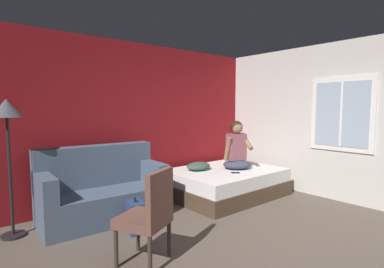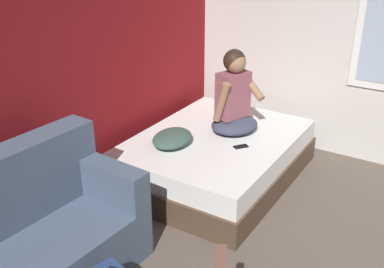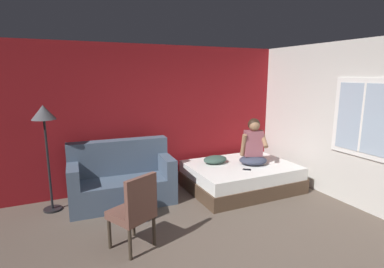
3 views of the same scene
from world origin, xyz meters
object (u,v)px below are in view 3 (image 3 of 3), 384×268
floor_lamp (44,123)px  throw_pillow (215,160)px  backpack (141,206)px  side_chair (135,209)px  bed (241,176)px  person_seated (253,146)px  cell_phone (247,169)px  couch (122,180)px

floor_lamp → throw_pillow: bearing=-4.0°
backpack → throw_pillow: throw_pillow is taller
side_chair → floor_lamp: bearing=120.0°
bed → person_seated: bearing=-20.6°
backpack → cell_phone: 1.98m
person_seated → backpack: bearing=-172.1°
cell_phone → throw_pillow: bearing=64.9°
couch → throw_pillow: (1.78, -0.07, 0.16)m
throw_pillow → cell_phone: size_ratio=3.33×
cell_phone → floor_lamp: 3.43m
bed → person_seated: person_seated is taller
person_seated → throw_pillow: size_ratio=1.82×
backpack → floor_lamp: (-1.24, 0.87, 1.24)m
throw_pillow → person_seated: bearing=-29.9°
floor_lamp → side_chair: bearing=-60.0°
bed → backpack: bearing=-169.2°
couch → side_chair: size_ratio=1.78×
person_seated → floor_lamp: 3.59m
couch → side_chair: 1.53m
couch → floor_lamp: (-1.10, 0.13, 1.04)m
person_seated → floor_lamp: bearing=171.0°
throw_pillow → cell_phone: (0.31, -0.60, -0.07)m
couch → person_seated: 2.47m
bed → side_chair: 2.63m
person_seated → backpack: (-2.26, -0.31, -0.64)m
floor_lamp → backpack: bearing=-35.1°
person_seated → throw_pillow: bearing=150.1°
side_chair → throw_pillow: 2.41m
bed → couch: size_ratio=1.14×
couch → cell_phone: couch is taller
couch → backpack: couch is taller
couch → bed: bearing=-9.0°
bed → throw_pillow: bearing=146.0°
side_chair → throw_pillow: side_chair is taller
side_chair → cell_phone: 2.40m
bed → throw_pillow: throw_pillow is taller
person_seated → backpack: size_ratio=1.91×
person_seated → throw_pillow: person_seated is taller
bed → side_chair: bearing=-153.5°
couch → side_chair: couch is taller
couch → floor_lamp: bearing=173.2°
bed → side_chair: side_chair is taller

